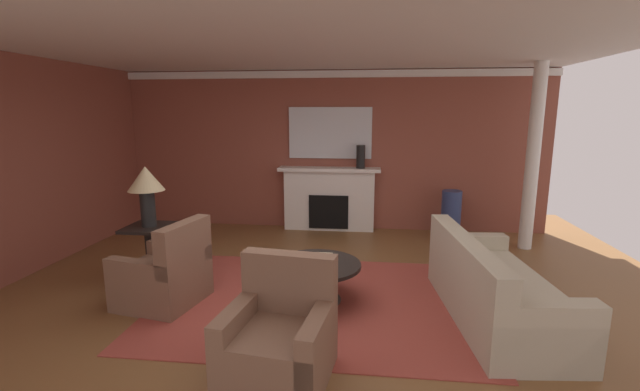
% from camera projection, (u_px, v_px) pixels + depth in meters
% --- Properties ---
extents(ground_plane, '(9.33, 9.33, 0.00)m').
position_uv_depth(ground_plane, '(295.00, 301.00, 4.85)').
color(ground_plane, brown).
extents(wall_fireplace, '(7.77, 0.12, 2.82)m').
position_uv_depth(wall_fireplace, '(325.00, 151.00, 7.73)').
color(wall_fireplace, brown).
rests_on(wall_fireplace, ground_plane).
extents(wall_window, '(0.12, 6.96, 2.82)m').
position_uv_depth(wall_window, '(6.00, 169.00, 5.28)').
color(wall_window, brown).
rests_on(wall_window, ground_plane).
extents(ceiling_panel, '(7.77, 6.96, 0.06)m').
position_uv_depth(ceiling_panel, '(297.00, 41.00, 4.59)').
color(ceiling_panel, white).
extents(crown_moulding, '(7.77, 0.08, 0.12)m').
position_uv_depth(crown_moulding, '(324.00, 74.00, 7.40)').
color(crown_moulding, white).
extents(area_rug, '(3.52, 2.67, 0.01)m').
position_uv_depth(area_rug, '(316.00, 301.00, 4.83)').
color(area_rug, '#993D33').
rests_on(area_rug, ground_plane).
extents(fireplace, '(1.80, 0.35, 1.13)m').
position_uv_depth(fireplace, '(329.00, 200.00, 7.68)').
color(fireplace, white).
rests_on(fireplace, ground_plane).
extents(mantel_mirror, '(1.47, 0.04, 0.90)m').
position_uv_depth(mantel_mirror, '(330.00, 133.00, 7.57)').
color(mantel_mirror, silver).
extents(sofa, '(1.10, 2.18, 0.85)m').
position_uv_depth(sofa, '(493.00, 291.00, 4.38)').
color(sofa, '#BCB299').
rests_on(sofa, ground_plane).
extents(armchair_near_window, '(0.94, 0.94, 0.95)m').
position_uv_depth(armchair_near_window, '(165.00, 277.00, 4.73)').
color(armchair_near_window, brown).
rests_on(armchair_near_window, ground_plane).
extents(armchair_facing_fireplace, '(0.90, 0.90, 0.95)m').
position_uv_depth(armchair_facing_fireplace, '(279.00, 341.00, 3.41)').
color(armchair_facing_fireplace, brown).
rests_on(armchair_facing_fireplace, ground_plane).
extents(coffee_table, '(1.00, 1.00, 0.45)m').
position_uv_depth(coffee_table, '(316.00, 273.00, 4.77)').
color(coffee_table, black).
rests_on(coffee_table, ground_plane).
extents(side_table, '(0.56, 0.56, 0.70)m').
position_uv_depth(side_table, '(151.00, 249.00, 5.40)').
color(side_table, black).
rests_on(side_table, ground_plane).
extents(table_lamp, '(0.44, 0.44, 0.75)m').
position_uv_depth(table_lamp, '(146.00, 185.00, 5.24)').
color(table_lamp, black).
rests_on(table_lamp, side_table).
extents(vase_tall_corner, '(0.32, 0.32, 0.81)m').
position_uv_depth(vase_tall_corner, '(451.00, 214.00, 7.18)').
color(vase_tall_corner, navy).
rests_on(vase_tall_corner, ground_plane).
extents(vase_mantel_right, '(0.15, 0.15, 0.40)m').
position_uv_depth(vase_mantel_right, '(361.00, 157.00, 7.42)').
color(vase_mantel_right, black).
rests_on(vase_mantel_right, fireplace).
extents(book_red_cover, '(0.26, 0.20, 0.05)m').
position_uv_depth(book_red_cover, '(321.00, 257.00, 4.88)').
color(book_red_cover, tan).
rests_on(book_red_cover, coffee_table).
extents(column_white, '(0.20, 0.20, 2.82)m').
position_uv_depth(column_white, '(533.00, 158.00, 6.45)').
color(column_white, white).
rests_on(column_white, ground_plane).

